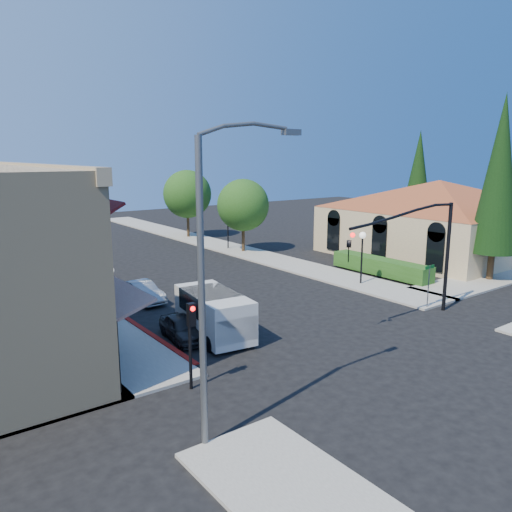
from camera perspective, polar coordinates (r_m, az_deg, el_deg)
ground at (r=22.88m, az=12.63°, el=-10.59°), size 120.00×120.00×0.00m
sidewalk_left at (r=42.21m, az=-25.55°, el=-1.19°), size 3.50×50.00×0.12m
sidewalk_right at (r=48.49m, az=-4.91°, el=1.41°), size 3.50×50.00×0.12m
curb_red_strip at (r=25.08m, az=-12.55°, el=-8.59°), size 0.25×10.00×0.06m
mission_building at (r=46.05m, az=20.04°, el=4.86°), size 30.12×30.12×6.40m
hedge at (r=36.99m, az=14.01°, el=-2.15°), size 1.40×8.00×1.10m
conifer_near at (r=37.02m, az=26.04°, el=8.37°), size 3.20×3.20×12.50m
conifer_far at (r=54.48m, az=18.03°, el=8.66°), size 3.20×3.20×11.00m
street_tree_a at (r=43.81m, az=-1.49°, el=5.83°), size 4.56×4.56×6.48m
street_tree_b at (r=52.25m, az=-7.86°, el=7.02°), size 4.94×4.94×7.02m
signal_mast_arm at (r=27.18m, az=18.74°, el=1.55°), size 8.01×0.39×6.00m
secondary_signal at (r=18.27m, az=-7.45°, el=-8.35°), size 0.28×0.42×3.32m
cobra_streetlight at (r=14.04m, az=-5.05°, el=-1.80°), size 3.60×0.25×9.31m
street_name_sign at (r=29.38m, az=19.15°, el=-2.54°), size 0.80×0.06×2.50m
lamppost_left_near at (r=23.73m, az=-16.36°, el=-3.03°), size 0.44×0.44×3.57m
lamppost_left_far at (r=36.95m, az=-23.99°, el=1.51°), size 0.44×0.44×3.57m
lamppost_right_near at (r=33.41m, az=12.05°, el=1.30°), size 0.44×0.44×3.57m
lamppost_right_far at (r=45.45m, az=-3.24°, el=4.17°), size 0.44×0.44×3.57m
white_van at (r=23.70m, az=-4.79°, el=-6.37°), size 2.68×5.06×2.14m
parked_car_a at (r=23.73m, az=-8.44°, el=-8.13°), size 1.78×3.54×1.16m
parked_car_b at (r=30.08m, az=-12.87°, el=-4.01°), size 1.50×3.77×1.22m
parked_car_c at (r=38.63m, az=-20.68°, el=-1.09°), size 2.11×4.20×1.17m
parked_car_d at (r=41.68m, az=-21.92°, el=-0.32°), size 2.38×4.34×1.15m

